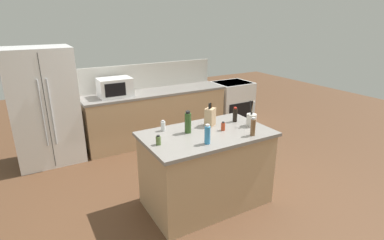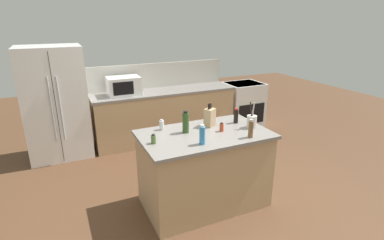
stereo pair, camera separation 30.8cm
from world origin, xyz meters
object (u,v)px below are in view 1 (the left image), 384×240
(pepper_grinder, at_px, (253,127))
(knife_block, at_px, (210,117))
(soy_sauce_bottle, at_px, (235,115))
(olive_oil_bottle, at_px, (188,123))
(dish_soap_bottle, at_px, (207,135))
(spice_jar_paprika, at_px, (223,126))
(range_oven, at_px, (232,103))
(refrigerator, at_px, (45,107))
(microwave, at_px, (115,87))
(salt_shaker, at_px, (163,126))
(utensil_crock, at_px, (251,119))
(spice_jar_oregano, at_px, (158,140))

(pepper_grinder, bearing_deg, knife_block, 114.97)
(knife_block, relative_size, pepper_grinder, 1.37)
(knife_block, bearing_deg, soy_sauce_bottle, -37.54)
(olive_oil_bottle, relative_size, dish_soap_bottle, 1.21)
(dish_soap_bottle, height_order, soy_sauce_bottle, dish_soap_bottle)
(spice_jar_paprika, height_order, soy_sauce_bottle, soy_sauce_bottle)
(knife_block, height_order, dish_soap_bottle, knife_block)
(knife_block, distance_m, olive_oil_bottle, 0.37)
(knife_block, bearing_deg, range_oven, 15.49)
(soy_sauce_bottle, bearing_deg, refrigerator, 134.42)
(refrigerator, distance_m, microwave, 1.12)
(olive_oil_bottle, xyz_separation_m, salt_shaker, (-0.22, 0.20, -0.06))
(utensil_crock, bearing_deg, pepper_grinder, -127.54)
(pepper_grinder, bearing_deg, microwave, 108.40)
(microwave, bearing_deg, salt_shaker, -89.40)
(refrigerator, height_order, salt_shaker, refrigerator)
(salt_shaker, bearing_deg, utensil_crock, -20.76)
(spice_jar_paprika, bearing_deg, microwave, 106.05)
(knife_block, distance_m, salt_shaker, 0.60)
(refrigerator, bearing_deg, spice_jar_oregano, -68.38)
(knife_block, distance_m, soy_sauce_bottle, 0.36)
(spice_jar_oregano, bearing_deg, olive_oil_bottle, 18.66)
(spice_jar_oregano, bearing_deg, range_oven, 39.92)
(knife_block, bearing_deg, utensil_crock, -62.58)
(range_oven, distance_m, spice_jar_paprika, 2.94)
(refrigerator, distance_m, soy_sauce_bottle, 2.94)
(knife_block, relative_size, soy_sauce_bottle, 1.51)
(utensil_crock, height_order, soy_sauce_bottle, utensil_crock)
(microwave, xyz_separation_m, knife_block, (0.60, -2.01, -0.04))
(refrigerator, bearing_deg, utensil_crock, -47.41)
(knife_block, xyz_separation_m, soy_sauce_bottle, (0.36, -0.04, -0.02))
(range_oven, relative_size, pepper_grinder, 4.34)
(microwave, relative_size, olive_oil_bottle, 2.08)
(knife_block, xyz_separation_m, spice_jar_oregano, (-0.79, -0.23, -0.06))
(olive_oil_bottle, distance_m, spice_jar_oregano, 0.47)
(microwave, relative_size, spice_jar_paprika, 5.15)
(olive_oil_bottle, relative_size, pepper_grinder, 1.24)
(utensil_crock, xyz_separation_m, spice_jar_oregano, (-1.23, 0.04, -0.03))
(olive_oil_bottle, height_order, spice_jar_paprika, olive_oil_bottle)
(olive_oil_bottle, relative_size, spice_jar_oregano, 2.51)
(range_oven, xyz_separation_m, spice_jar_oregano, (-2.67, -2.24, 0.52))
(refrigerator, xyz_separation_m, olive_oil_bottle, (1.35, -2.14, 0.16))
(spice_jar_paprika, distance_m, salt_shaker, 0.71)
(spice_jar_paprika, bearing_deg, olive_oil_bottle, 160.45)
(refrigerator, bearing_deg, knife_block, -50.46)
(olive_oil_bottle, bearing_deg, soy_sauce_bottle, 3.24)
(knife_block, bearing_deg, microwave, 75.16)
(knife_block, relative_size, spice_jar_paprika, 2.73)
(pepper_grinder, distance_m, spice_jar_paprika, 0.36)
(range_oven, relative_size, microwave, 1.68)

